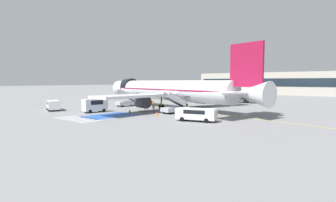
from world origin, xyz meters
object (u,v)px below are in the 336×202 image
at_px(traffic_cone_0, 130,111).
at_px(terminal_building, 281,83).
at_px(traffic_cone_1, 157,114).
at_px(traffic_cone_2, 108,104).
at_px(ground_crew_3, 161,105).
at_px(service_van_2, 53,104).
at_px(boarding_stairs_aft, 175,108).
at_px(airliner, 171,91).
at_px(service_van_0, 95,104).
at_px(ground_crew_1, 145,104).
at_px(ground_crew_0, 154,106).
at_px(ground_crew_2, 153,103).
at_px(service_van_1, 196,113).
at_px(fuel_tanker, 249,96).
at_px(boarding_stairs_forward, 127,102).

height_order(traffic_cone_0, terminal_building, terminal_building).
xyz_separation_m(traffic_cone_1, terminal_building, (-4.97, 84.60, 4.31)).
bearing_deg(terminal_building, traffic_cone_2, -101.40).
relative_size(ground_crew_3, traffic_cone_1, 2.86).
bearing_deg(service_van_2, boarding_stairs_aft, -40.04).
bearing_deg(ground_crew_3, traffic_cone_2, -116.01).
distance_m(airliner, ground_crew_3, 4.64).
bearing_deg(service_van_0, ground_crew_3, 66.12).
bearing_deg(ground_crew_1, ground_crew_3, 83.72).
relative_size(service_van_2, traffic_cone_0, 9.40).
bearing_deg(terminal_building, traffic_cone_0, -91.17).
relative_size(boarding_stairs_aft, ground_crew_0, 3.47).
relative_size(ground_crew_1, traffic_cone_1, 2.90).
bearing_deg(ground_crew_0, ground_crew_3, 126.53).
bearing_deg(ground_crew_2, traffic_cone_0, -17.74).
relative_size(service_van_1, ground_crew_2, 3.29).
height_order(fuel_tanker, traffic_cone_1, fuel_tanker).
height_order(airliner, service_van_2, airliner).
height_order(boarding_stairs_forward, terminal_building, terminal_building).
xyz_separation_m(fuel_tanker, service_van_1, (6.24, -34.63, -0.76)).
bearing_deg(ground_crew_0, service_van_0, -90.93).
xyz_separation_m(fuel_tanker, service_van_0, (-13.66, -37.19, -0.44)).
bearing_deg(traffic_cone_1, terminal_building, 93.36).
bearing_deg(service_van_2, ground_crew_1, -23.04).
relative_size(ground_crew_1, terminal_building, 0.02).
height_order(service_van_1, service_van_2, service_van_2).
bearing_deg(traffic_cone_2, ground_crew_2, 8.05).
distance_m(boarding_stairs_aft, ground_crew_2, 9.00).
distance_m(service_van_2, terminal_building, 92.70).
distance_m(fuel_tanker, traffic_cone_1, 33.83).
height_order(ground_crew_1, ground_crew_2, ground_crew_2).
distance_m(traffic_cone_0, terminal_building, 84.50).
xyz_separation_m(boarding_stairs_forward, traffic_cone_0, (9.35, -7.86, -0.68)).
relative_size(airliner, fuel_tanker, 4.29).
bearing_deg(traffic_cone_1, traffic_cone_2, 163.05).
distance_m(boarding_stairs_aft, ground_crew_0, 5.07).
xyz_separation_m(fuel_tanker, ground_crew_2, (-10.15, -25.65, -0.83)).
bearing_deg(service_van_1, traffic_cone_0, -109.45).
bearing_deg(traffic_cone_1, service_van_0, -163.75).
distance_m(ground_crew_2, terminal_building, 76.67).
bearing_deg(traffic_cone_2, ground_crew_3, 1.98).
bearing_deg(service_van_0, traffic_cone_0, 45.35).
distance_m(fuel_tanker, service_van_0, 39.62).
bearing_deg(service_van_1, ground_crew_1, -127.54).
bearing_deg(ground_crew_3, service_van_2, -76.97).
bearing_deg(terminal_building, airliner, -90.50).
height_order(fuel_tanker, service_van_0, fuel_tanker).
xyz_separation_m(airliner, traffic_cone_2, (-15.15, -4.28, -3.38)).
bearing_deg(terminal_building, service_van_0, -94.46).
distance_m(airliner, boarding_stairs_aft, 8.58).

